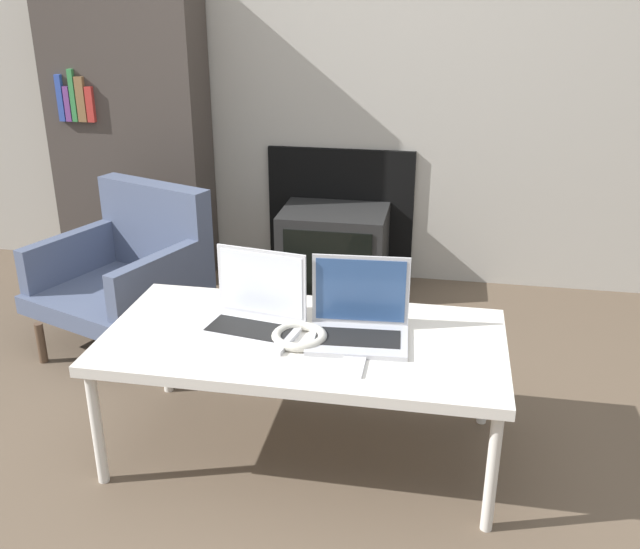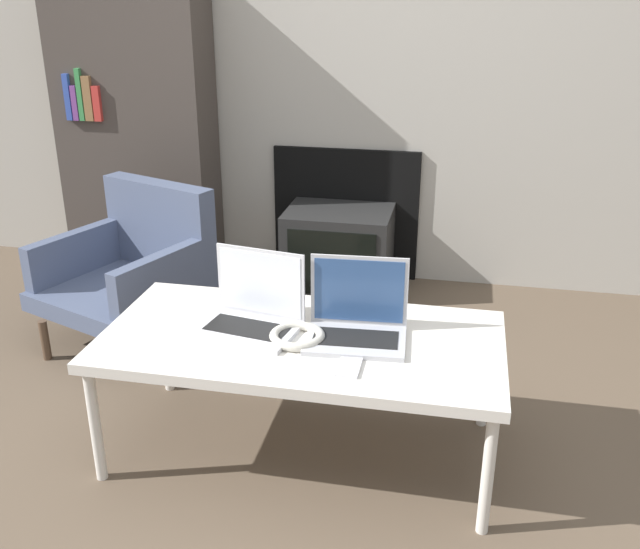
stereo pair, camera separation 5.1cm
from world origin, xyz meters
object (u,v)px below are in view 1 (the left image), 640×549
phone (353,366)px  laptop_right (359,320)px  headphones (299,336)px  armchair (132,264)px  laptop_left (254,311)px  tv (334,250)px

phone → laptop_right: bearing=93.0°
laptop_right → headphones: (-0.18, -0.07, -0.04)m
laptop_right → armchair: (-1.12, 0.72, -0.17)m
phone → laptop_left: bearing=150.6°
laptop_left → armchair: bearing=146.6°
headphones → tv: headphones is taller
laptop_right → phone: 0.21m
tv → armchair: armchair is taller
laptop_right → armchair: laptop_right is taller
laptop_right → headphones: laptop_right is taller
laptop_right → phone: bearing=-90.8°
phone → tv: size_ratio=0.24×
laptop_left → tv: (0.04, 1.37, -0.28)m
headphones → phone: size_ratio=1.39×
laptop_left → headphones: bearing=-11.9°
headphones → laptop_left: bearing=158.4°
phone → armchair: bearing=140.7°
laptop_right → phone: (0.01, -0.20, -0.05)m
laptop_right → tv: (-0.31, 1.37, -0.28)m
armchair → tv: bearing=59.8°
laptop_left → phone: 0.41m
laptop_left → armchair: (-0.77, 0.72, -0.17)m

